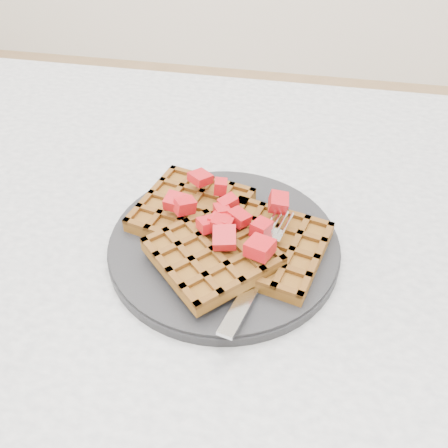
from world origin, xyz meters
TOP-DOWN VIEW (x-y plane):
  - table at (0.00, 0.00)m, footprint 1.20×0.80m
  - plate at (-0.06, -0.03)m, footprint 0.26×0.26m
  - waffles at (-0.06, -0.03)m, footprint 0.24×0.22m
  - strawberry_pile at (-0.06, -0.03)m, footprint 0.15×0.15m
  - fork at (-0.02, -0.07)m, footprint 0.07×0.18m

SIDE VIEW (x-z plane):
  - table at x=0.00m, z-range 0.26..1.01m
  - plate at x=-0.06m, z-range 0.75..0.77m
  - fork at x=-0.02m, z-range 0.77..0.78m
  - waffles at x=-0.06m, z-range 0.76..0.79m
  - strawberry_pile at x=-0.06m, z-range 0.79..0.82m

